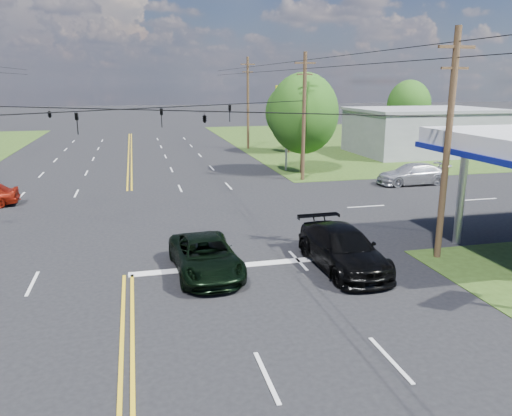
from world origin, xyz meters
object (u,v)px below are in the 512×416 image
object	(u,v)px
retail_ne	(423,132)
pole_ne	(304,115)
pole_se	(448,144)
tree_right_a	(304,113)
tree_right_b	(289,113)
suv_black	(343,248)
pole_right_far	(248,102)
tree_far_r	(409,105)
pickup_dkgreen	(205,256)

from	to	relation	value
retail_ne	pole_ne	world-z (taller)	pole_ne
pole_se	tree_right_a	distance (m)	21.02
tree_right_b	suv_black	distance (m)	34.30
pole_ne	pole_right_far	bearing A→B (deg)	90.00
retail_ne	pole_se	world-z (taller)	pole_se
tree_far_r	pole_ne	bearing A→B (deg)	-135.00
pole_right_far	pickup_dkgreen	size ratio (longest dim) A/B	1.93
pole_right_far	tree_right_a	bearing A→B (deg)	-86.42
pole_right_far	suv_black	world-z (taller)	pole_right_far
retail_ne	tree_right_a	size ratio (longest dim) A/B	1.71
pole_se	retail_ne	bearing A→B (deg)	59.62
tree_right_b	pole_ne	bearing A→B (deg)	-103.13
pole_right_far	tree_right_a	distance (m)	16.03
pole_ne	suv_black	xyz separation A→B (m)	(-4.50, -18.18, -4.09)
tree_right_b	pole_right_far	bearing A→B (deg)	131.19
pole_ne	pickup_dkgreen	size ratio (longest dim) A/B	1.83
tree_right_b	tree_far_r	size ratio (longest dim) A/B	0.93
pole_right_far	tree_right_b	distance (m)	5.40
retail_ne	tree_far_r	world-z (taller)	tree_far_r
pole_ne	tree_right_a	size ratio (longest dim) A/B	1.16
pole_se	tree_right_a	xyz separation A→B (m)	(1.00, 21.00, -0.05)
retail_ne	pole_right_far	bearing A→B (deg)	154.80
tree_far_r	pickup_dkgreen	world-z (taller)	tree_far_r
tree_right_a	pole_ne	bearing A→B (deg)	-108.43
tree_far_r	pickup_dkgreen	bearing A→B (deg)	-128.84
pole_ne	pickup_dkgreen	distance (m)	20.59
tree_far_r	suv_black	world-z (taller)	tree_far_r
retail_ne	tree_right_b	world-z (taller)	tree_right_b
retail_ne	pole_se	size ratio (longest dim) A/B	1.47
pole_ne	pickup_dkgreen	xyz separation A→B (m)	(-10.00, -17.50, -4.19)
retail_ne	pickup_dkgreen	bearing A→B (deg)	-133.45
pole_ne	pole_right_far	size ratio (longest dim) A/B	0.95
tree_far_r	pickup_dkgreen	size ratio (longest dim) A/B	1.47
pickup_dkgreen	pole_right_far	bearing A→B (deg)	71.94
retail_ne	pole_ne	xyz separation A→B (m)	(-17.00, -11.00, 2.72)
pole_right_far	tree_right_b	bearing A→B (deg)	-48.81
retail_ne	tree_right_a	bearing A→B (deg)	-153.43
tree_right_b	tree_right_a	bearing A→B (deg)	-101.77
tree_far_r	suv_black	size ratio (longest dim) A/B	1.34
pole_ne	tree_far_r	xyz separation A→B (m)	(21.00, 21.00, -0.37)
retail_ne	pickup_dkgreen	size ratio (longest dim) A/B	2.70
pole_se	tree_right_b	distance (m)	33.19
tree_right_b	suv_black	xyz separation A→B (m)	(-8.00, -33.18, -3.39)
pole_ne	suv_black	size ratio (longest dim) A/B	1.67
pole_se	pole_ne	distance (m)	18.00
pole_se	tree_right_b	size ratio (longest dim) A/B	1.34
pole_right_far	pickup_dkgreen	world-z (taller)	pole_right_far
suv_black	pole_right_far	bearing A→B (deg)	81.60
retail_ne	pole_se	bearing A→B (deg)	-120.38
pole_ne	pole_se	bearing A→B (deg)	-90.00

